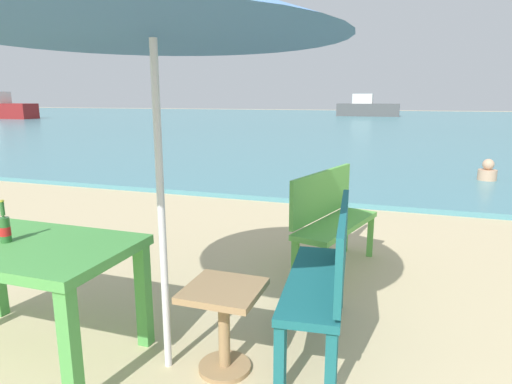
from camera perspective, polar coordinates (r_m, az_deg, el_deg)
The scene contains 10 objects.
sea_water at distance 31.56m, azimuth 17.26°, elevation 8.78°, with size 120.00×50.00×0.08m, color teal.
picnic_table_green at distance 3.10m, azimuth -28.34°, elevation -7.72°, with size 1.40×0.80×0.76m.
beer_bottle_amber at distance 3.08m, azimuth -29.99°, elevation -4.03°, with size 0.07×0.07×0.26m.
patio_umbrella at distance 2.53m, azimuth -13.51°, elevation 23.01°, with size 2.10×2.10×2.30m.
side_table_wood at distance 2.71m, azimuth -4.22°, elevation -15.88°, with size 0.44×0.44×0.54m.
bench_teal_center at distance 2.91m, azimuth 9.24°, elevation -9.93°, with size 0.48×1.23×0.95m.
bench_green_right at distance 4.22m, azimuth 9.71°, elevation -2.92°, with size 0.67×1.25×0.95m.
swimmer_person at distance 9.48m, azimuth 27.98°, elevation 2.34°, with size 0.34×0.34×0.41m.
boat_ferry at distance 39.11m, azimuth -30.24°, elevation 9.37°, with size 5.51×1.50×2.01m.
boat_barge at distance 39.22m, azimuth 14.29°, elevation 10.56°, with size 5.18×1.41×1.88m.
Camera 1 is at (0.83, -1.51, 1.63)m, focal length 30.63 mm.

